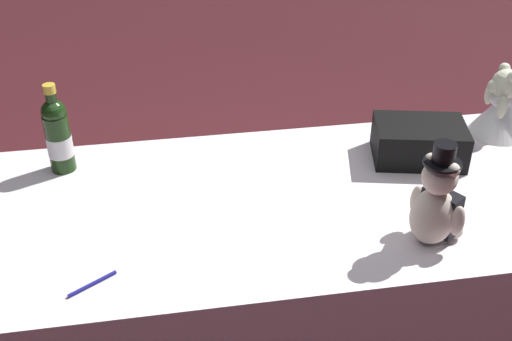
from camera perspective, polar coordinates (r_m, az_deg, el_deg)
The scene contains 6 objects.
reception_table at distance 1.99m, azimuth 0.00°, elevation -11.37°, with size 2.00×0.79×0.73m, color white.
teddy_bear_groom at distance 1.62m, azimuth 15.93°, elevation -2.96°, with size 0.15×0.14×0.28m.
teddy_bear_bride at distance 2.20m, azimuth 21.54°, elevation 5.40°, with size 0.22×0.18×0.23m.
champagne_bottle at distance 1.93m, azimuth -17.37°, elevation 3.10°, with size 0.07×0.07×0.27m.
signing_pen at distance 1.54m, azimuth -14.64°, elevation -9.90°, with size 0.11×0.08×0.01m.
gift_case_black at distance 1.99m, azimuth 14.43°, elevation 2.53°, with size 0.30×0.24×0.11m.
Camera 1 is at (0.24, 1.42, 1.74)m, focal length 44.53 mm.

